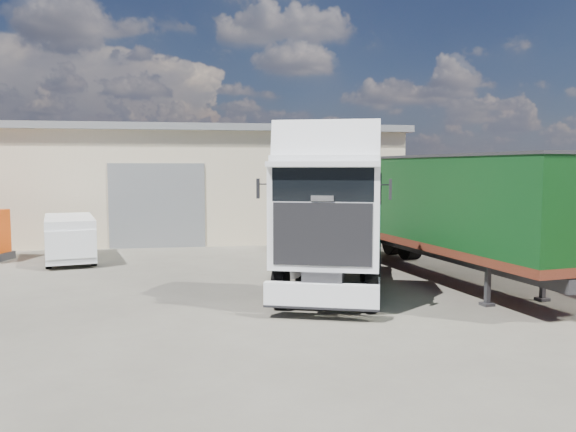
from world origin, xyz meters
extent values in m
plane|color=#2C2923|center=(0.00, 0.00, 0.00)|extent=(120.00, 120.00, 0.00)
cube|color=beige|center=(-6.00, 16.00, 2.50)|extent=(30.00, 12.00, 5.00)
cube|color=slate|center=(-6.00, 16.00, 5.15)|extent=(30.60, 12.60, 0.30)
cube|color=slate|center=(-2.00, 9.98, 1.80)|extent=(4.00, 0.08, 3.60)
cube|color=slate|center=(-6.00, 16.00, 5.35)|extent=(30.60, 0.40, 0.15)
cube|color=maroon|center=(11.50, 6.00, 1.25)|extent=(0.35, 26.00, 2.50)
cylinder|color=black|center=(2.77, -1.34, 0.54)|extent=(2.71, 1.81, 1.08)
cylinder|color=black|center=(3.89, 2.04, 0.54)|extent=(2.76, 1.83, 1.08)
cylinder|color=black|center=(4.34, 3.39, 0.54)|extent=(2.76, 1.83, 1.08)
cube|color=#2D2D30|center=(3.53, 0.98, 0.92)|extent=(2.98, 6.66, 0.31)
cube|color=white|center=(2.46, -2.26, 0.56)|extent=(2.54, 1.06, 0.56)
cube|color=white|center=(2.88, -1.00, 2.31)|extent=(3.15, 3.02, 2.49)
cube|color=black|center=(2.51, -2.11, 1.93)|extent=(2.14, 0.76, 1.42)
cube|color=black|center=(2.52, -2.09, 3.05)|extent=(2.19, 0.77, 0.76)
cube|color=white|center=(2.94, -0.81, 3.91)|extent=(3.01, 2.67, 1.25)
cube|color=#0E6249|center=(1.79, -0.21, 2.03)|extent=(0.25, 0.73, 1.12)
cube|color=#0E6249|center=(4.22, -1.02, 2.03)|extent=(0.25, 0.73, 1.12)
cylinder|color=#2D2D30|center=(3.95, 2.23, 1.13)|extent=(1.41, 1.41, 0.12)
cube|color=#2D2D30|center=(6.83, -1.58, 0.52)|extent=(0.33, 0.33, 1.04)
cube|color=#2D2D30|center=(8.51, -1.31, 0.52)|extent=(0.33, 0.33, 1.04)
cylinder|color=black|center=(6.48, 5.87, 0.50)|extent=(2.54, 1.37, 1.00)
cube|color=#2D2D30|center=(7.09, 2.10, 0.85)|extent=(2.56, 11.31, 0.33)
cube|color=#5D2415|center=(7.09, 2.10, 1.16)|extent=(4.15, 11.57, 0.23)
cube|color=black|center=(7.09, 2.10, 2.50)|extent=(4.15, 11.57, 2.46)
cube|color=#2D2D30|center=(7.09, 2.10, 3.75)|extent=(4.21, 11.63, 0.08)
cylinder|color=black|center=(-4.61, 5.67, 0.28)|extent=(1.74, 0.94, 0.57)
cylinder|color=black|center=(-5.26, 8.33, 0.28)|extent=(1.74, 0.94, 0.57)
cube|color=white|center=(-4.93, 7.00, 0.90)|extent=(2.52, 4.22, 1.46)
cube|color=white|center=(-4.55, 5.42, 0.86)|extent=(1.73, 1.13, 0.94)
cube|color=black|center=(-4.59, 5.58, 1.33)|extent=(1.48, 0.42, 0.52)
camera|label=1|loc=(-0.19, -14.35, 3.44)|focal=35.00mm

